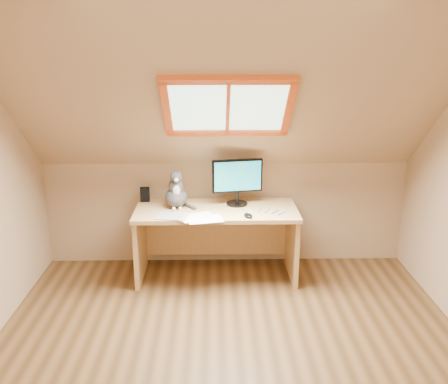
{
  "coord_description": "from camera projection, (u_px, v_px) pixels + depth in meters",
  "views": [
    {
      "loc": [
        -0.11,
        -2.9,
        2.1
      ],
      "look_at": [
        -0.03,
        1.0,
        0.94
      ],
      "focal_mm": 40.0,
      "sensor_mm": 36.0,
      "label": 1
    }
  ],
  "objects": [
    {
      "name": "ground",
      "position": [
        232.0,
        367.0,
        3.38
      ],
      "size": [
        3.5,
        3.5,
        0.0
      ],
      "primitive_type": "plane",
      "color": "brown",
      "rests_on": "ground"
    },
    {
      "name": "graphics_tablet",
      "position": [
        173.0,
        217.0,
        4.28
      ],
      "size": [
        0.29,
        0.22,
        0.01
      ],
      "primitive_type": "cube",
      "rotation": [
        0.0,
        0.0,
        -0.15
      ],
      "color": "#B2B2B7",
      "rests_on": "desk"
    },
    {
      "name": "room_shell",
      "position": [
        233.0,
        165.0,
        2.88
      ],
      "size": [
        3.52,
        3.52,
        2.41
      ],
      "color": "tan",
      "rests_on": "ground"
    },
    {
      "name": "cables",
      "position": [
        261.0,
        212.0,
        4.4
      ],
      "size": [
        0.51,
        0.26,
        0.01
      ],
      "color": "silver",
      "rests_on": "desk"
    },
    {
      "name": "monitor",
      "position": [
        237.0,
        179.0,
        4.55
      ],
      "size": [
        0.46,
        0.2,
        0.43
      ],
      "color": "black",
      "rests_on": "desk"
    },
    {
      "name": "desk_speaker",
      "position": [
        145.0,
        194.0,
        4.72
      ],
      "size": [
        0.1,
        0.1,
        0.13
      ],
      "primitive_type": "cube",
      "rotation": [
        0.0,
        0.0,
        0.1
      ],
      "color": "black",
      "rests_on": "desk"
    },
    {
      "name": "papers",
      "position": [
        202.0,
        218.0,
        4.26
      ],
      "size": [
        0.35,
        0.3,
        0.01
      ],
      "color": "white",
      "rests_on": "desk"
    },
    {
      "name": "desk",
      "position": [
        216.0,
        228.0,
        4.63
      ],
      "size": [
        1.46,
        0.64,
        0.67
      ],
      "color": "tan",
      "rests_on": "ground"
    },
    {
      "name": "mouse",
      "position": [
        248.0,
        215.0,
        4.28
      ],
      "size": [
        0.1,
        0.12,
        0.03
      ],
      "primitive_type": "ellipsoid",
      "rotation": [
        0.0,
        0.0,
        0.43
      ],
      "color": "black",
      "rests_on": "desk"
    },
    {
      "name": "cat",
      "position": [
        176.0,
        193.0,
        4.52
      ],
      "size": [
        0.23,
        0.27,
        0.38
      ],
      "color": "#47423F",
      "rests_on": "desk"
    }
  ]
}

